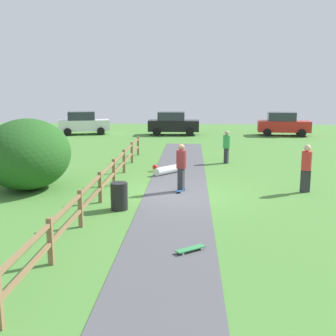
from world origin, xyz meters
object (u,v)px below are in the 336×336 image
Objects in this scene: parked_car_red at (283,124)px; skater_fallen at (167,170)px; parked_car_black at (173,123)px; parked_car_white at (83,123)px; skater_riding at (181,165)px; bush_large at (28,154)px; bystander_green at (227,145)px; skateboard_loose at (191,249)px; trash_bin at (119,196)px; bystander_red at (306,166)px.

skater_fallen is at bearing -118.49° from parked_car_red.
parked_car_black and parked_car_white have the same top height.
skater_riding is 0.41× the size of parked_car_white.
bush_large reaches higher than skater_riding.
bystander_green is (8.22, 6.09, -0.44)m from bush_large.
parked_car_black is at bearing 91.59° from skater_fallen.
bush_large is 5.17× the size of skateboard_loose.
skater_fallen is 1.86× the size of skateboard_loose.
skateboard_loose is at bearing -83.05° from skater_fallen.
trash_bin is 0.64× the size of skater_fallen.
bystander_green is at bearing 81.44° from skateboard_loose.
skater_fallen is (5.26, 3.17, -1.18)m from bush_large.
parked_car_red is (13.90, 19.08, -0.42)m from bush_large.
skateboard_loose is 26.28m from parked_car_red.
trash_bin is 0.49× the size of skater_riding.
bystander_red reaches higher than bystander_green.
parked_car_red and parked_car_white have the same top height.
skateboard_loose is at bearing -43.60° from bush_large.
skateboard_loose is 25.23m from parked_car_black.
parked_car_black is (-5.92, 19.01, -0.06)m from bystander_red.
parked_car_red is at bearing 0.03° from parked_car_black.
skateboard_loose is 7.59m from bystander_red.
parked_car_red is at bearing 61.51° from skater_fallen.
bystander_red is at bearing -67.32° from bystander_green.
skater_fallen is 0.83× the size of bystander_green.
skater_riding reaches higher than skateboard_loose.
bush_large is 19.68m from parked_car_black.
trash_bin is 9.67m from bystander_green.
parked_car_white reaches higher than trash_bin.
parked_car_red is (7.51, 25.17, 0.87)m from skateboard_loose.
skater_fallen is 9.33m from skateboard_loose.
bush_large is 8.92m from skateboard_loose.
bush_large is 10.24m from bystander_green.
bystander_red is 0.41× the size of parked_car_white.
trash_bin is at bearing -72.52° from parked_car_white.
skater_riding is at bearing -109.65° from bystander_green.
bush_large reaches higher than bystander_red.
trash_bin reaches higher than skater_fallen.
bystander_red is (10.74, 0.07, -0.36)m from bush_large.
bystander_red is 0.42× the size of parked_car_red.
bush_large is 23.61m from parked_car_red.
skater_riding is 21.11m from parked_car_white.
parked_car_black is (-1.57, 25.16, 0.87)m from skateboard_loose.
trash_bin is 3.22m from skater_riding.
bystander_red is at bearing 54.77° from skateboard_loose.
skater_fallen is at bearing -63.13° from parked_car_white.
skater_fallen is at bearing -88.41° from parked_car_black.
skater_riding is 19.25m from parked_car_black.
parked_car_black reaches higher than bystander_red.
parked_car_red is (9.86, 21.69, 0.51)m from trash_bin.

